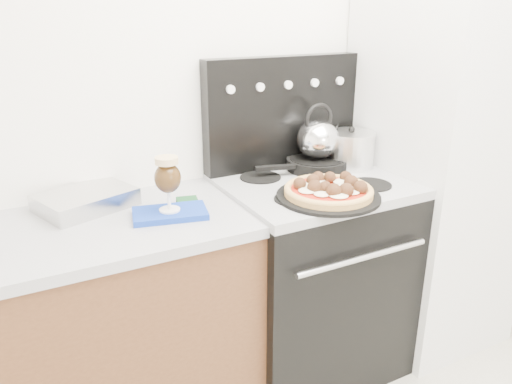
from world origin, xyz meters
TOP-DOWN VIEW (x-y plane):
  - room_shell at (0.00, 0.29)m, footprint 3.52×3.01m
  - base_cabinet at (-1.02, 1.20)m, footprint 1.45×0.60m
  - countertop at (-1.02, 1.20)m, footprint 1.48×0.63m
  - stove_body at (0.08, 1.18)m, footprint 0.76×0.65m
  - cooktop at (0.08, 1.18)m, footprint 0.76×0.65m
  - backguard at (0.08, 1.45)m, footprint 0.76×0.08m
  - fridge at (0.78, 1.15)m, footprint 0.64×0.68m
  - foil_sheet at (-0.83, 1.37)m, footprint 0.39×0.34m
  - oven_mitt at (-0.57, 1.14)m, footprint 0.30×0.21m
  - beer_glass at (-0.57, 1.14)m, footprint 0.11×0.11m
  - pizza_pan at (0.02, 0.99)m, footprint 0.42×0.42m
  - pizza at (0.02, 0.99)m, footprint 0.42×0.42m
  - skillet at (0.19, 1.31)m, footprint 0.34×0.34m
  - tea_kettle at (0.19, 1.31)m, footprint 0.24×0.24m
  - stock_pot at (0.35, 1.27)m, footprint 0.24×0.24m

SIDE VIEW (x-z plane):
  - base_cabinet at x=-1.02m, z-range 0.00..0.86m
  - stove_body at x=0.08m, z-range 0.00..0.88m
  - countertop at x=-1.02m, z-range 0.86..0.90m
  - cooktop at x=0.08m, z-range 0.88..0.92m
  - oven_mitt at x=-0.57m, z-range 0.90..0.92m
  - pizza_pan at x=0.02m, z-range 0.92..0.93m
  - foil_sheet at x=-0.83m, z-range 0.90..0.97m
  - skillet at x=0.19m, z-range 0.92..0.97m
  - fridge at x=0.78m, z-range 0.00..1.90m
  - pizza at x=0.02m, z-range 0.93..0.98m
  - stock_pot at x=0.35m, z-range 0.92..1.07m
  - beer_glass at x=-0.57m, z-range 0.92..1.13m
  - tea_kettle at x=0.19m, z-range 0.97..1.18m
  - backguard at x=0.08m, z-range 0.92..1.42m
  - room_shell at x=0.00m, z-range -0.01..2.51m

